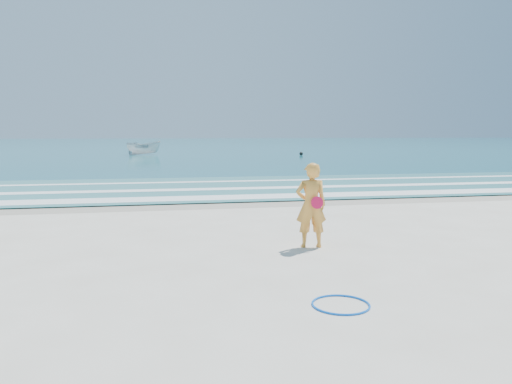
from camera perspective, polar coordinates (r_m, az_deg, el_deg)
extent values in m
plane|color=silver|center=(8.97, -0.03, -9.48)|extent=(400.00, 400.00, 0.00)
cube|color=#B2A893|center=(17.71, -5.65, -1.37)|extent=(400.00, 2.40, 0.00)
cube|color=#19727F|center=(113.49, -10.33, 5.47)|extent=(400.00, 190.00, 0.04)
cube|color=#59B7AD|center=(22.65, -6.86, 0.51)|extent=(400.00, 10.00, 0.01)
cube|color=white|center=(18.98, -6.02, -0.67)|extent=(400.00, 1.40, 0.01)
cube|color=white|center=(21.85, -6.71, 0.31)|extent=(400.00, 0.90, 0.01)
cube|color=white|center=(25.13, -7.29, 1.15)|extent=(400.00, 0.60, 0.01)
torus|color=blue|center=(7.59, 9.67, -12.56)|extent=(1.04, 1.04, 0.03)
imported|color=silver|center=(56.75, -12.70, 4.94)|extent=(4.21, 2.80, 1.52)
sphere|color=black|center=(54.02, 5.18, 4.38)|extent=(0.39, 0.39, 0.39)
imported|color=#EE9938|center=(10.99, 6.31, -1.51)|extent=(0.72, 0.52, 1.87)
cylinder|color=#F21549|center=(10.83, 7.00, -1.22)|extent=(0.27, 0.08, 0.27)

